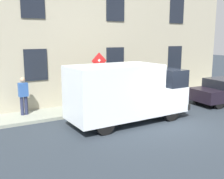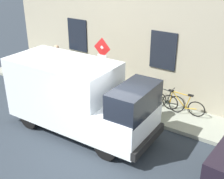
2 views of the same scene
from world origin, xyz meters
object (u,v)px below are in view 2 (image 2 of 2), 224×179
at_px(bicycle_black, 164,100).
at_px(bicycle_blue, 147,95).
at_px(litter_bin, 153,106).
at_px(bicycle_orange, 183,105).
at_px(pedestrian, 58,61).
at_px(sign_post_stacked, 102,66).
at_px(delivery_van, 78,96).

relative_size(bicycle_black, bicycle_blue, 1.00).
bearing_deg(litter_bin, bicycle_black, -4.74).
height_order(bicycle_orange, pedestrian, pedestrian).
bearing_deg(bicycle_orange, pedestrian, -0.69).
xyz_separation_m(sign_post_stacked, bicycle_orange, (1.04, -3.03, -1.28)).
xyz_separation_m(delivery_van, bicycle_black, (2.94, -1.94, -0.82)).
height_order(sign_post_stacked, bicycle_orange, sign_post_stacked).
relative_size(sign_post_stacked, pedestrian, 1.54).
height_order(sign_post_stacked, delivery_van, sign_post_stacked).
xyz_separation_m(bicycle_black, pedestrian, (-0.11, 5.61, 0.56)).
bearing_deg(delivery_van, pedestrian, 140.93).
distance_m(delivery_van, bicycle_blue, 3.27).
xyz_separation_m(pedestrian, litter_bin, (-0.78, -5.53, -0.48)).
height_order(sign_post_stacked, bicycle_blue, sign_post_stacked).
bearing_deg(bicycle_orange, bicycle_black, -1.73).
xyz_separation_m(delivery_van, pedestrian, (2.83, 3.66, -0.26)).
bearing_deg(sign_post_stacked, pedestrian, 74.54).
height_order(delivery_van, pedestrian, delivery_van).
distance_m(bicycle_orange, litter_bin, 1.23).
height_order(bicycle_black, pedestrian, pedestrian).
xyz_separation_m(bicycle_blue, litter_bin, (-0.89, -0.70, 0.08)).
bearing_deg(bicycle_black, bicycle_orange, -177.86).
bearing_deg(pedestrian, bicycle_blue, -91.89).
distance_m(bicycle_blue, pedestrian, 4.87).
height_order(bicycle_black, litter_bin, litter_bin).
relative_size(bicycle_orange, bicycle_black, 1.00).
height_order(bicycle_orange, bicycle_black, same).
relative_size(bicycle_orange, bicycle_blue, 1.00).
bearing_deg(bicycle_black, pedestrian, 3.32).
relative_size(sign_post_stacked, bicycle_blue, 1.55).
bearing_deg(litter_bin, sign_post_stacked, 93.92).
height_order(bicycle_black, bicycle_blue, same).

